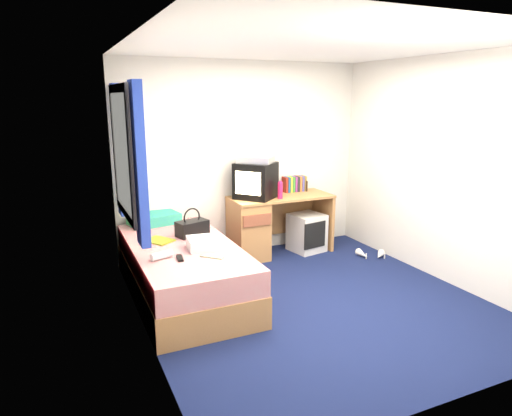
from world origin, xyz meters
name	(u,v)px	position (x,y,z in m)	size (l,w,h in m)	color
ground	(311,301)	(0.00, 0.00, 0.00)	(3.40, 3.40, 0.00)	#0C1438
room_shell	(315,154)	(0.00, 0.00, 1.45)	(3.40, 3.40, 3.40)	white
bed	(184,270)	(-1.10, 0.64, 0.27)	(1.01, 2.00, 0.54)	#B6804B
pillow	(154,219)	(-1.19, 1.52, 0.60)	(0.54, 0.35, 0.12)	#1B73B0
desk	(260,224)	(0.12, 1.44, 0.41)	(1.30, 0.55, 0.75)	#B6804B
storage_cube	(307,232)	(0.74, 1.35, 0.24)	(0.39, 0.39, 0.49)	silver
crt_tv	(255,181)	(0.05, 1.44, 0.97)	(0.60, 0.60, 0.44)	black
vcr	(256,159)	(0.05, 1.44, 1.23)	(0.41, 0.29, 0.08)	silver
book_row	(294,184)	(0.68, 1.60, 0.85)	(0.31, 0.13, 0.20)	maroon
picture_frame	(305,186)	(0.83, 1.58, 0.82)	(0.02, 0.12, 0.14)	black
pink_water_bottle	(280,191)	(0.31, 1.28, 0.85)	(0.06, 0.06, 0.20)	#D31D55
aerosol_can	(272,189)	(0.27, 1.44, 0.85)	(0.06, 0.06, 0.20)	silver
handbag	(192,228)	(-0.92, 0.90, 0.63)	(0.36, 0.26, 0.30)	black
towel	(205,243)	(-0.93, 0.44, 0.59)	(0.33, 0.27, 0.11)	silver
magazine	(159,240)	(-1.29, 0.85, 0.55)	(0.21, 0.28, 0.01)	#DDF71B
water_bottle	(162,255)	(-1.38, 0.32, 0.58)	(0.07, 0.07, 0.20)	silver
colour_swatch_fan	(212,257)	(-0.95, 0.17, 0.55)	(0.22, 0.06, 0.01)	gold
remote_control	(180,258)	(-1.23, 0.25, 0.55)	(0.05, 0.16, 0.02)	black
window_assembly	(126,156)	(-1.55, 0.90, 1.42)	(0.11, 1.42, 1.40)	silver
white_heels	(371,255)	(1.33, 0.76, 0.04)	(0.35, 0.33, 0.09)	white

